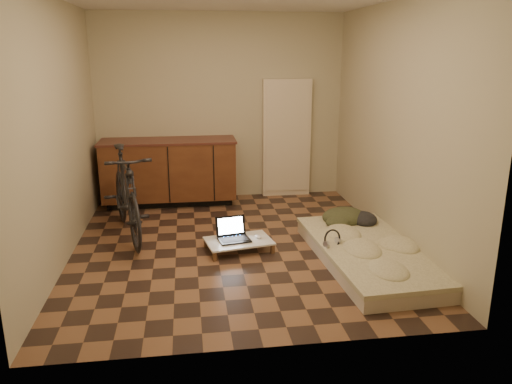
{
  "coord_description": "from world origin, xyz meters",
  "views": [
    {
      "loc": [
        -0.5,
        -5.14,
        2.07
      ],
      "look_at": [
        0.25,
        0.2,
        0.55
      ],
      "focal_mm": 35.0,
      "sensor_mm": 36.0,
      "label": 1
    }
  ],
  "objects": [
    {
      "name": "mouse",
      "position": [
        0.23,
        -0.11,
        0.13
      ],
      "size": [
        0.09,
        0.12,
        0.04
      ],
      "primitive_type": "ellipsoid",
      "rotation": [
        0.0,
        0.0,
        0.38
      ],
      "color": "white",
      "rests_on": "lap_desk"
    },
    {
      "name": "headphones",
      "position": [
        0.93,
        -0.56,
        0.25
      ],
      "size": [
        0.28,
        0.27,
        0.15
      ],
      "primitive_type": null,
      "rotation": [
        0.0,
        0.0,
        0.37
      ],
      "color": "black",
      "rests_on": "futon"
    },
    {
      "name": "cabinets",
      "position": [
        -0.75,
        1.7,
        0.47
      ],
      "size": [
        1.84,
        0.62,
        0.91
      ],
      "color": "black",
      "rests_on": "ground"
    },
    {
      "name": "clothing_pile",
      "position": [
        1.34,
        0.14,
        0.28
      ],
      "size": [
        0.57,
        0.48,
        0.22
      ],
      "primitive_type": null,
      "rotation": [
        0.0,
        0.0,
        0.05
      ],
      "color": "#323720",
      "rests_on": "futon"
    },
    {
      "name": "room_shell",
      "position": [
        0.0,
        0.0,
        1.3
      ],
      "size": [
        3.5,
        4.0,
        2.6
      ],
      "color": "brown",
      "rests_on": "ground"
    },
    {
      "name": "laptop",
      "position": [
        -0.04,
        -0.09,
        0.16
      ],
      "size": [
        0.38,
        0.35,
        0.23
      ],
      "rotation": [
        0.0,
        0.0,
        0.18
      ],
      "color": "black",
      "rests_on": "lap_desk"
    },
    {
      "name": "appliance_panel",
      "position": [
        0.95,
        1.94,
        0.85
      ],
      "size": [
        0.7,
        0.1,
        1.7
      ],
      "primitive_type": "cube",
      "color": "beige",
      "rests_on": "ground"
    },
    {
      "name": "bicycle",
      "position": [
        -1.2,
        0.47,
        0.57
      ],
      "size": [
        0.94,
        1.84,
        1.14
      ],
      "primitive_type": "imported",
      "rotation": [
        0.0,
        0.0,
        0.25
      ],
      "color": "black",
      "rests_on": "ground"
    },
    {
      "name": "futon",
      "position": [
        1.3,
        -0.63,
        0.09
      ],
      "size": [
        1.07,
        2.06,
        0.17
      ],
      "rotation": [
        0.0,
        0.0,
        0.05
      ],
      "color": "beige",
      "rests_on": "ground"
    },
    {
      "name": "lap_desk",
      "position": [
        0.02,
        -0.14,
        0.1
      ],
      "size": [
        0.77,
        0.57,
        0.12
      ],
      "rotation": [
        0.0,
        0.0,
        0.19
      ],
      "color": "brown",
      "rests_on": "ground"
    }
  ]
}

